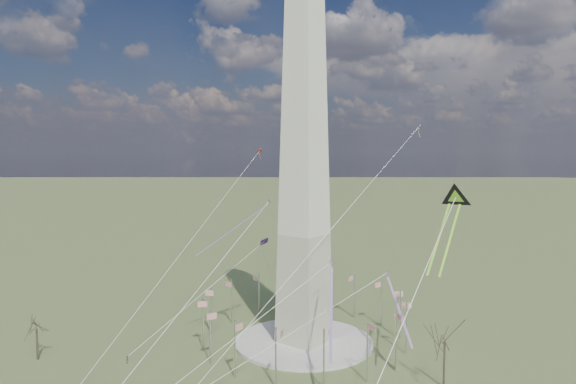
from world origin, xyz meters
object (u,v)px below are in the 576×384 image
Objects in this scene: person_west at (127,359)px; kite_delta_black at (454,202)px; washington_monument at (304,160)px; tree_near at (445,338)px.

person_west is 0.08× the size of kite_delta_black.
washington_monument is 6.66× the size of tree_near.
tree_near reaches higher than person_west.
person_west is at bearing -125.98° from washington_monument.
person_west is (-25.89, -35.66, -47.12)m from washington_monument.
person_west is at bearing -152.58° from tree_near.
washington_monument reaches higher than kite_delta_black.
tree_near is 0.74× the size of kite_delta_black.
tree_near is at bearing 85.20° from kite_delta_black.
tree_near is at bearing -121.71° from person_west.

